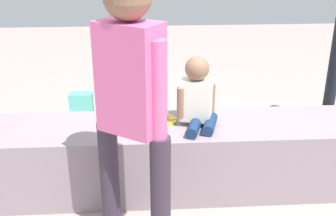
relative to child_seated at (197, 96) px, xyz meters
The scene contains 12 objects.
ground_plane 0.71m from the child_seated, 59.73° to the left, with size 12.00×12.00×0.00m, color #A4938C.
concrete_ledge 0.46m from the child_seated, 59.73° to the left, with size 2.90×0.56×0.50m, color gray.
child_seated is the anchor object (origin of this frame).
adult_standing 0.76m from the child_seated, 126.27° to the right, with size 0.40×0.34×1.57m.
cake_plate 0.32m from the child_seated, 160.23° to the left, with size 0.22×0.22×0.07m.
gift_bag 1.66m from the child_seated, 128.35° to the left, with size 0.23×0.12×0.35m.
railing_post 1.78m from the child_seated, 35.82° to the left, with size 0.36×0.36×1.10m.
water_bottle_near_gift 1.19m from the child_seated, 80.95° to the left, with size 0.07×0.07×0.24m.
water_bottle_far_side 0.99m from the child_seated, 60.35° to the left, with size 0.07×0.07×0.23m.
party_cup_red 1.55m from the child_seated, 39.68° to the left, with size 0.07×0.07×0.10m, color red.
cake_box_white 0.95m from the child_seated, 113.98° to the left, with size 0.30×0.27×0.11m, color white.
handbag_black_leather 1.51m from the child_seated, 115.43° to the left, with size 0.29×0.11×0.35m.
Camera 1 is at (-0.38, -2.61, 1.71)m, focal length 44.51 mm.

